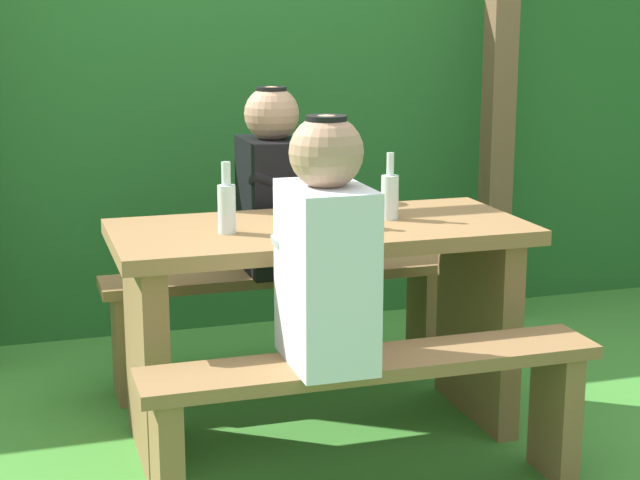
% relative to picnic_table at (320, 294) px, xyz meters
% --- Properties ---
extents(ground_plane, '(12.00, 12.00, 0.00)m').
position_rel_picnic_table_xyz_m(ground_plane, '(0.00, 0.00, -0.51)').
color(ground_plane, '#418A32').
extents(hedge_backdrop, '(6.40, 0.99, 1.85)m').
position_rel_picnic_table_xyz_m(hedge_backdrop, '(0.00, 1.82, 0.42)').
color(hedge_backdrop, '#246027').
rests_on(hedge_backdrop, ground_plane).
extents(pergola_post_right, '(0.12, 0.12, 2.20)m').
position_rel_picnic_table_xyz_m(pergola_post_right, '(1.19, 1.04, 0.59)').
color(pergola_post_right, brown).
rests_on(pergola_post_right, ground_plane).
extents(picnic_table, '(1.40, 0.64, 0.75)m').
position_rel_picnic_table_xyz_m(picnic_table, '(0.00, 0.00, 0.00)').
color(picnic_table, olive).
rests_on(picnic_table, ground_plane).
extents(bench_near, '(1.40, 0.24, 0.46)m').
position_rel_picnic_table_xyz_m(bench_near, '(0.00, -0.54, -0.18)').
color(bench_near, olive).
rests_on(bench_near, ground_plane).
extents(bench_far, '(1.40, 0.24, 0.46)m').
position_rel_picnic_table_xyz_m(bench_far, '(0.00, 0.54, -0.18)').
color(bench_far, olive).
rests_on(bench_far, ground_plane).
extents(person_white_shirt, '(0.25, 0.35, 0.72)m').
position_rel_picnic_table_xyz_m(person_white_shirt, '(-0.15, -0.53, 0.28)').
color(person_white_shirt, silver).
rests_on(person_white_shirt, bench_near).
extents(person_black_coat, '(0.25, 0.35, 0.72)m').
position_rel_picnic_table_xyz_m(person_black_coat, '(-0.03, 0.53, 0.28)').
color(person_black_coat, black).
rests_on(person_black_coat, bench_far).
extents(drinking_glass, '(0.08, 0.08, 0.08)m').
position_rel_picnic_table_xyz_m(drinking_glass, '(-0.10, -0.04, 0.28)').
color(drinking_glass, silver).
rests_on(drinking_glass, picnic_table).
extents(bottle_left, '(0.07, 0.07, 0.22)m').
position_rel_picnic_table_xyz_m(bottle_left, '(0.02, -0.03, 0.33)').
color(bottle_left, silver).
rests_on(bottle_left, picnic_table).
extents(bottle_right, '(0.06, 0.06, 0.23)m').
position_rel_picnic_table_xyz_m(bottle_right, '(-0.33, -0.04, 0.33)').
color(bottle_right, silver).
rests_on(bottle_right, picnic_table).
extents(bottle_center, '(0.06, 0.06, 0.23)m').
position_rel_picnic_table_xyz_m(bottle_center, '(0.26, 0.02, 0.33)').
color(bottle_center, silver).
rests_on(bottle_center, picnic_table).
extents(cell_phone, '(0.09, 0.15, 0.01)m').
position_rel_picnic_table_xyz_m(cell_phone, '(0.10, 0.01, 0.25)').
color(cell_phone, black).
rests_on(cell_phone, picnic_table).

